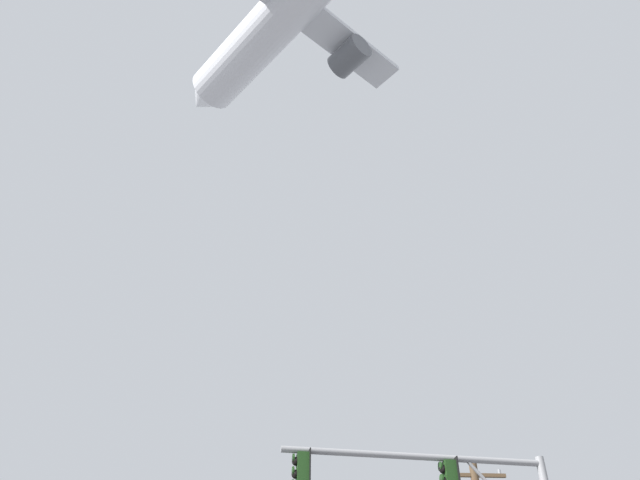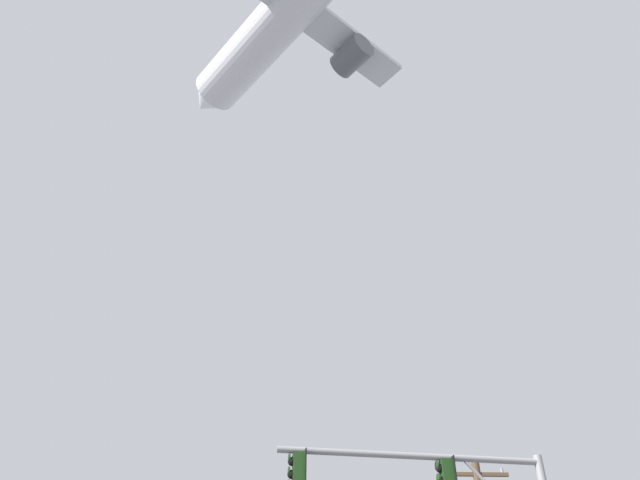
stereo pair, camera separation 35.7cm
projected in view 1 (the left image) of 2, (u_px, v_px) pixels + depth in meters
name	position (u px, v px, depth m)	size (l,w,h in m)	color
airplane	(290.00, 7.00, 43.85)	(17.63, 21.01, 6.67)	white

